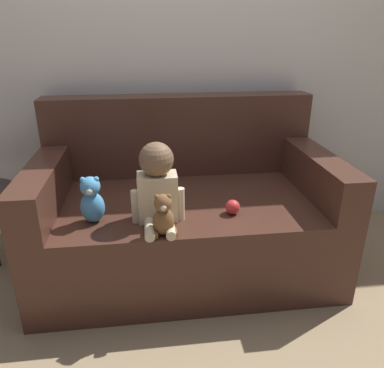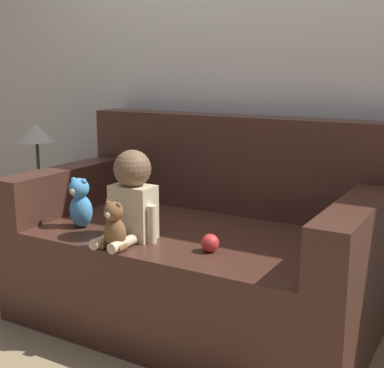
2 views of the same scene
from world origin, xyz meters
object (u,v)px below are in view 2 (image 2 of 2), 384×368
Objects in this scene: teddy_bear_brown at (114,227)px; toy_ball at (210,243)px; person_baby at (132,197)px; plush_toy_side at (80,203)px; couch at (202,251)px; side_table at (38,162)px.

teddy_bear_brown reaches higher than toy_ball.
person_baby reaches higher than plush_toy_side.
couch reaches higher than side_table.
plush_toy_side is at bearing -29.98° from side_table.
side_table reaches higher than toy_ball.
side_table is at bearing 151.09° from teddy_bear_brown.
teddy_bear_brown is 0.23× the size of side_table.
couch is 22.01× the size of toy_ball.
toy_ball is (0.22, -0.32, 0.17)m from couch.
couch is 1.21m from side_table.
toy_ball is at bearing -15.78° from side_table.
plush_toy_side reaches higher than toy_ball.
plush_toy_side is at bearing 153.31° from teddy_bear_brown.
couch is at bearing 124.34° from toy_ball.
plush_toy_side is 3.18× the size of toy_ball.
side_table is at bearing 164.22° from toy_ball.
toy_ball is at bearing -0.03° from plush_toy_side.
person_baby is (-0.17, -0.34, 0.32)m from couch.
teddy_bear_brown is 0.38m from plush_toy_side.
person_baby reaches higher than toy_ball.
toy_ball is at bearing 2.80° from person_baby.
person_baby is 1.93× the size of teddy_bear_brown.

